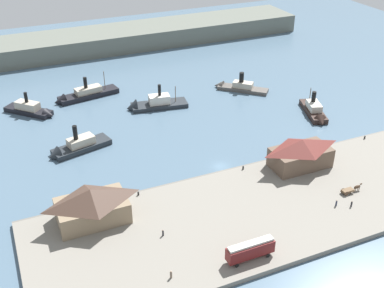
% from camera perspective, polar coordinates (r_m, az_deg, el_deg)
% --- Properties ---
extents(ground_plane, '(320.00, 320.00, 0.00)m').
position_cam_1_polar(ground_plane, '(131.90, 3.43, -2.68)').
color(ground_plane, slate).
extents(quay_promenade, '(110.00, 36.00, 1.20)m').
position_cam_1_polar(quay_promenade, '(116.04, 8.35, -7.78)').
color(quay_promenade, gray).
rests_on(quay_promenade, ground).
extents(seawall_edge, '(110.00, 0.80, 1.00)m').
position_cam_1_polar(seawall_edge, '(128.96, 4.15, -3.28)').
color(seawall_edge, '#666159').
rests_on(seawall_edge, ground).
extents(ferry_shed_east_terminal, '(16.03, 10.20, 8.35)m').
position_cam_1_polar(ferry_shed_east_terminal, '(110.81, -11.83, -7.07)').
color(ferry_shed_east_terminal, '#847056').
rests_on(ferry_shed_east_terminal, quay_promenade).
extents(ferry_shed_customs_shed, '(16.15, 8.87, 8.15)m').
position_cam_1_polar(ferry_shed_customs_shed, '(130.78, 12.82, -1.02)').
color(ferry_shed_customs_shed, brown).
rests_on(ferry_shed_customs_shed, quay_promenade).
extents(street_tram, '(10.39, 2.55, 4.22)m').
position_cam_1_polar(street_tram, '(100.59, 6.95, -12.33)').
color(street_tram, maroon).
rests_on(street_tram, quay_promenade).
extents(horse_cart, '(5.85, 1.62, 1.87)m').
position_cam_1_polar(horse_cart, '(125.41, 18.37, -5.12)').
color(horse_cart, brown).
rests_on(horse_cart, quay_promenade).
extents(pedestrian_walking_east, '(0.41, 0.41, 1.66)m').
position_cam_1_polar(pedestrian_walking_east, '(119.77, 16.78, -6.75)').
color(pedestrian_walking_east, '#33384C').
rests_on(pedestrian_walking_east, quay_promenade).
extents(pedestrian_by_tram, '(0.44, 0.44, 1.78)m').
position_cam_1_polar(pedestrian_by_tram, '(97.27, -2.51, -15.25)').
color(pedestrian_by_tram, '#6B5B4C').
rests_on(pedestrian_by_tram, quay_promenade).
extents(pedestrian_near_cart, '(0.40, 0.40, 1.60)m').
position_cam_1_polar(pedestrian_near_cart, '(106.60, -3.47, -10.50)').
color(pedestrian_near_cart, '#232328').
rests_on(pedestrian_near_cart, quay_promenade).
extents(pedestrian_walking_west, '(0.40, 0.40, 1.60)m').
position_cam_1_polar(pedestrian_walking_west, '(120.62, 18.43, -6.78)').
color(pedestrian_walking_west, '#232328').
rests_on(pedestrian_walking_west, quay_promenade).
extents(mooring_post_center_west, '(0.44, 0.44, 0.90)m').
position_cam_1_polar(mooring_post_center_west, '(151.39, 19.85, 0.75)').
color(mooring_post_center_west, black).
rests_on(mooring_post_center_west, quay_promenade).
extents(mooring_post_west, '(0.44, 0.44, 0.90)m').
position_cam_1_polar(mooring_post_west, '(119.09, -6.40, -5.88)').
color(mooring_post_west, black).
rests_on(mooring_post_west, quay_promenade).
extents(mooring_post_east, '(0.44, 0.44, 0.90)m').
position_cam_1_polar(mooring_post_east, '(128.81, 6.10, -2.82)').
color(mooring_post_east, black).
rests_on(mooring_post_east, quay_promenade).
extents(ferry_moored_east, '(23.90, 8.89, 9.89)m').
position_cam_1_polar(ferry_moored_east, '(174.87, -12.98, 5.67)').
color(ferry_moored_east, black).
rests_on(ferry_moored_east, ground).
extents(ferry_outer_harbor, '(10.08, 18.43, 8.67)m').
position_cam_1_polar(ferry_outer_harbor, '(163.19, 14.42, 3.70)').
color(ferry_outer_harbor, black).
rests_on(ferry_outer_harbor, ground).
extents(ferry_approaching_west, '(19.23, 9.75, 9.86)m').
position_cam_1_polar(ferry_approaching_west, '(141.75, -13.78, -0.43)').
color(ferry_approaching_west, '#23282D').
rests_on(ferry_approaching_west, ground).
extents(ferry_departing_north, '(16.00, 16.20, 8.82)m').
position_cam_1_polar(ferry_departing_north, '(167.76, -18.43, 3.83)').
color(ferry_departing_north, black).
rests_on(ferry_departing_north, ground).
extents(ferry_near_quay, '(21.36, 9.29, 10.35)m').
position_cam_1_polar(ferry_near_quay, '(164.28, -4.91, 4.69)').
color(ferry_near_quay, '#23282D').
rests_on(ferry_near_quay, ground).
extents(ferry_mid_harbor, '(17.79, 16.80, 8.44)m').
position_cam_1_polar(ferry_mid_harbor, '(178.47, 5.32, 6.79)').
color(ferry_mid_harbor, '#514C47').
rests_on(ferry_mid_harbor, ground).
extents(far_headland, '(180.00, 24.00, 8.00)m').
position_cam_1_polar(far_headland, '(224.95, -9.49, 12.21)').
color(far_headland, '#60665B').
rests_on(far_headland, ground).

